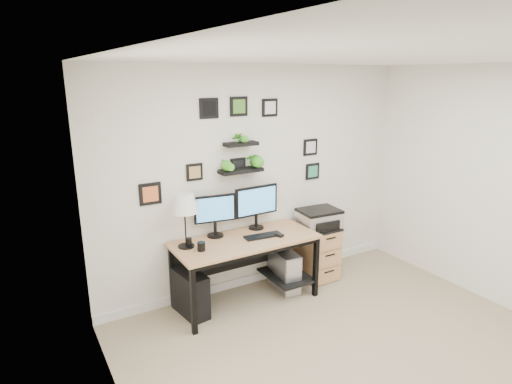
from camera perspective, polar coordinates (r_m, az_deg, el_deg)
room at (r=5.44m, az=0.55°, el=-11.16°), size 4.00×4.00×4.00m
desk at (r=4.78m, az=-1.22°, el=-7.44°), size 1.60×0.70×0.75m
monitor_left at (r=4.68m, az=-5.50°, el=-2.76°), size 0.46×0.21×0.48m
monitor_right at (r=4.90m, az=0.06°, el=-1.57°), size 0.55×0.18×0.51m
keyboard at (r=4.75m, az=0.94°, el=-5.87°), size 0.43×0.18×0.02m
mouse at (r=4.76m, az=3.09°, el=-5.77°), size 0.09×0.11×0.03m
table_lamp at (r=4.39m, az=-9.54°, el=-1.68°), size 0.28×0.28×0.57m
mug at (r=4.41m, az=-7.31°, el=-7.22°), size 0.08×0.08×0.09m
pen_cup at (r=4.55m, az=-8.96°, el=-6.60°), size 0.07×0.07×0.09m
pc_tower_black at (r=4.72m, az=-8.76°, el=-13.20°), size 0.28×0.50×0.48m
pc_tower_grey at (r=5.18m, az=3.81°, el=-10.33°), size 0.26×0.50×0.48m
file_cabinet at (r=5.48m, az=8.04°, el=-7.85°), size 0.43×0.53×0.67m
printer at (r=5.31m, az=8.41°, el=-3.47°), size 0.51×0.43×0.22m
wall_decor at (r=4.75m, az=-1.92°, el=5.37°), size 2.30×0.18×1.06m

